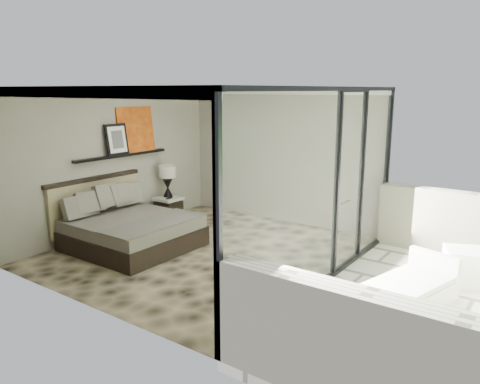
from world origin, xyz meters
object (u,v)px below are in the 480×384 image
Objects in this scene: table_lamp at (167,177)px; bed at (129,228)px; nightstand at (169,210)px; lounger at (408,291)px; ottoman at (464,267)px.

bed is at bearing -68.73° from table_lamp.
nightstand is (-0.60, 1.63, -0.09)m from bed.
lounger reaches higher than nightstand.
bed is at bearing -157.85° from lounger.
ottoman is (5.86, 0.04, -0.69)m from table_lamp.
ottoman reaches higher than nightstand.
table_lamp is at bearing 111.27° from bed.
lounger is (5.35, -1.03, -0.07)m from nightstand.
nightstand is at bearing -179.15° from ottoman.
nightstand is 0.31× the size of lounger.
table_lamp is at bearing -179.61° from ottoman.
bed is 4.79m from lounger.
ottoman is (5.21, 1.71, -0.07)m from bed.
ottoman is 1.21m from lounger.
lounger reaches higher than ottoman.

